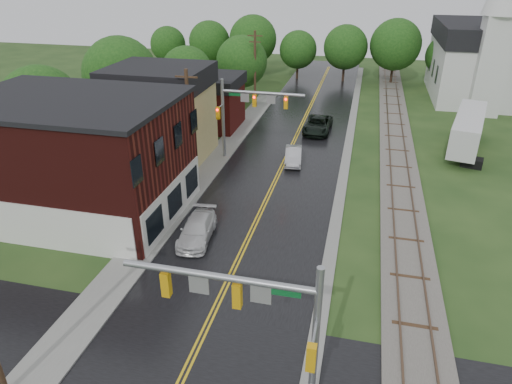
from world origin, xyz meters
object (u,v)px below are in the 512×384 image
at_px(semi_trailer, 468,129).
at_px(church, 480,53).
at_px(pickup_white, 197,230).
at_px(tree_left_c, 188,74).
at_px(sedan_silver, 293,156).
at_px(utility_pole_b, 189,124).
at_px(suv_dark, 318,125).
at_px(utility_pole_c, 255,68).
at_px(tree_left_b, 122,76).
at_px(brick_building, 76,157).
at_px(traffic_signal_far, 246,106).
at_px(tree_left_a, 43,108).
at_px(traffic_signal_near, 258,310).
at_px(tree_left_e, 243,63).

bearing_deg(semi_trailer, church, 79.16).
height_order(church, pickup_white, church).
relative_size(tree_left_c, sedan_silver, 1.88).
distance_m(utility_pole_b, suv_dark, 16.90).
relative_size(tree_left_c, semi_trailer, 0.69).
relative_size(utility_pole_c, pickup_white, 1.91).
distance_m(church, tree_left_b, 43.70).
height_order(brick_building, semi_trailer, brick_building).
xyz_separation_m(church, utility_pole_b, (-26.80, -31.74, -1.11)).
xyz_separation_m(traffic_signal_far, pickup_white, (0.27, -13.78, -4.29)).
relative_size(brick_building, tree_left_c, 1.87).
distance_m(tree_left_a, sedan_silver, 21.76).
bearing_deg(church, traffic_signal_near, -107.72).
height_order(brick_building, tree_left_e, brick_building).
relative_size(traffic_signal_far, tree_left_a, 0.85).
relative_size(tree_left_a, tree_left_c, 1.13).
distance_m(brick_building, tree_left_b, 17.80).
xyz_separation_m(tree_left_c, pickup_white, (10.65, -26.68, -3.83)).
xyz_separation_m(tree_left_e, pickup_white, (5.65, -32.68, -4.13)).
xyz_separation_m(traffic_signal_far, tree_left_a, (-16.38, -5.10, 0.14)).
xyz_separation_m(suv_dark, pickup_white, (-5.17, -22.69, -0.11)).
height_order(tree_left_e, semi_trailer, tree_left_e).
xyz_separation_m(utility_pole_c, tree_left_c, (-7.05, -4.10, -0.21)).
bearing_deg(church, tree_left_b, -150.01).
distance_m(tree_left_b, semi_trailer, 34.31).
bearing_deg(tree_left_a, tree_left_b, 78.69).
relative_size(tree_left_e, pickup_white, 1.73).
xyz_separation_m(brick_building, traffic_signal_far, (9.01, 12.00, 0.82)).
bearing_deg(tree_left_e, tree_left_c, -129.81).
bearing_deg(suv_dark, utility_pole_c, 138.92).
distance_m(traffic_signal_far, utility_pole_c, 17.33).
bearing_deg(traffic_signal_near, tree_left_a, 139.53).
xyz_separation_m(tree_left_a, tree_left_c, (6.00, 18.00, -0.60)).
bearing_deg(utility_pole_b, tree_left_b, 138.14).
distance_m(traffic_signal_far, tree_left_c, 16.56).
height_order(tree_left_e, suv_dark, tree_left_e).
relative_size(traffic_signal_near, tree_left_c, 0.96).
bearing_deg(utility_pole_c, traffic_signal_far, -78.91).
bearing_deg(brick_building, traffic_signal_far, 53.08).
bearing_deg(sedan_silver, tree_left_a, -173.58).
xyz_separation_m(traffic_signal_near, suv_dark, (-1.51, 33.91, -4.18)).
xyz_separation_m(tree_left_a, tree_left_b, (2.00, 10.00, 0.60)).
xyz_separation_m(utility_pole_c, tree_left_a, (-13.05, -22.10, 0.39)).
xyz_separation_m(utility_pole_b, suv_dark, (8.77, 13.91, -3.93)).
distance_m(tree_left_e, pickup_white, 33.42).
height_order(traffic_signal_far, utility_pole_b, utility_pole_b).
relative_size(church, utility_pole_b, 2.22).
height_order(church, utility_pole_c, church).
bearing_deg(utility_pole_b, church, 49.82).
bearing_deg(church, utility_pole_b, -130.18).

